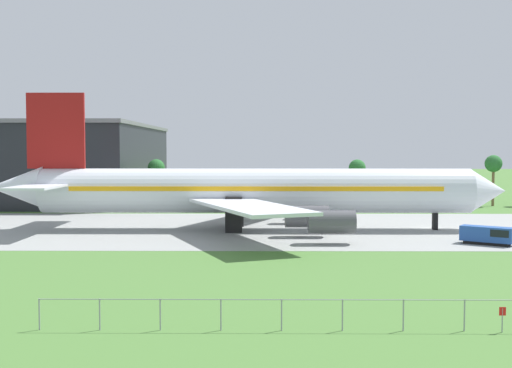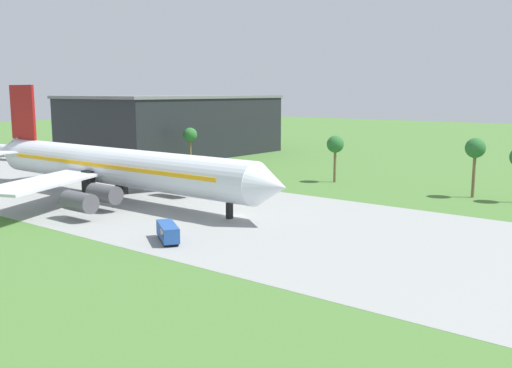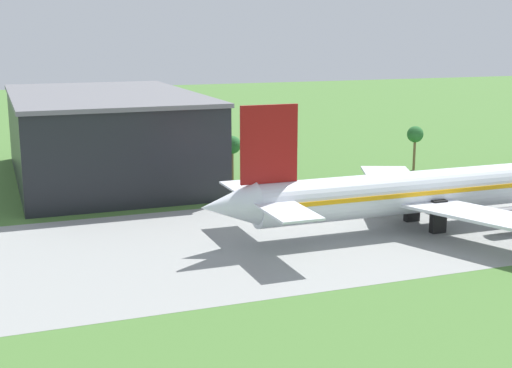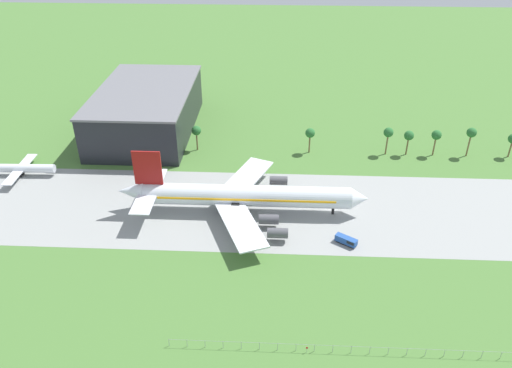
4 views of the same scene
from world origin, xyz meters
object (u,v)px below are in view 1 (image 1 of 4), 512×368
(terminal_building, at_px, (72,162))
(baggage_tug, at_px, (489,235))
(no_stopping_sign, at_px, (502,317))
(jet_airliner, at_px, (247,191))

(terminal_building, bearing_deg, baggage_tug, -44.41)
(no_stopping_sign, bearing_deg, baggage_tug, 71.74)
(baggage_tug, relative_size, no_stopping_sign, 3.80)
(jet_airliner, xyz_separation_m, terminal_building, (-42.91, 56.96, 3.18))
(jet_airliner, bearing_deg, no_stopping_sign, -71.62)
(baggage_tug, relative_size, terminal_building, 0.10)
(baggage_tug, bearing_deg, no_stopping_sign, -108.26)
(jet_airliner, relative_size, baggage_tug, 12.05)
(terminal_building, bearing_deg, no_stopping_sign, -61.23)
(baggage_tug, distance_m, terminal_building, 103.18)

